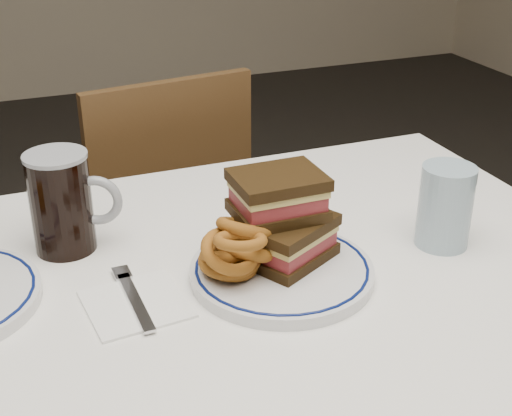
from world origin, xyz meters
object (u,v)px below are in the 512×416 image
object	(u,v)px
main_plate	(282,271)
reuben_sandwich	(283,217)
chair_far	(159,222)
beer_mug	(63,202)

from	to	relation	value
main_plate	reuben_sandwich	size ratio (longest dim) A/B	1.68
chair_far	main_plate	world-z (taller)	chair_far
main_plate	reuben_sandwich	distance (m)	0.08
chair_far	main_plate	xyz separation A→B (m)	(-0.00, -0.77, 0.30)
reuben_sandwich	main_plate	bearing A→B (deg)	-115.01
main_plate	beer_mug	bearing A→B (deg)	143.86
chair_far	reuben_sandwich	size ratio (longest dim) A/B	5.51
chair_far	beer_mug	xyz separation A→B (m)	(-0.27, -0.58, 0.36)
chair_far	main_plate	bearing A→B (deg)	-90.35
chair_far	beer_mug	distance (m)	0.74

